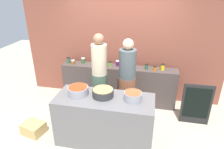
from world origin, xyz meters
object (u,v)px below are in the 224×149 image
preserve_jar_0 (68,60)px  preserve_jar_1 (73,62)px  preserve_jar_5 (117,63)px  bread_crate (34,128)px  preserve_jar_10 (163,67)px  cook_in_cap (127,84)px  cook_with_tongs (100,80)px  preserve_jar_2 (83,61)px  preserve_jar_8 (147,67)px  preserve_jar_9 (155,68)px  preserve_jar_3 (100,63)px  preserve_jar_6 (123,66)px  preserve_jar_4 (110,64)px  chalkboard_sign (196,104)px  cooking_pot_right (133,96)px  cooking_pot_center (103,93)px  cooking_pot_left (78,91)px  preserve_jar_7 (134,65)px

preserve_jar_0 → preserve_jar_1: bearing=-21.5°
preserve_jar_5 → bread_crate: 2.25m
preserve_jar_5 → preserve_jar_10: preserve_jar_10 is taller
cook_in_cap → bread_crate: bearing=-151.9°
cook_with_tongs → cook_in_cap: 0.57m
preserve_jar_0 → preserve_jar_2: preserve_jar_0 is taller
preserve_jar_10 → cook_in_cap: cook_in_cap is taller
preserve_jar_10 → preserve_jar_8: bearing=-177.4°
preserve_jar_2 → preserve_jar_9: bearing=-4.1°
preserve_jar_8 → preserve_jar_0: bearing=179.7°
preserve_jar_2 → preserve_jar_3: (0.42, -0.03, -0.01)m
preserve_jar_3 → preserve_jar_6: (0.57, -0.06, -0.00)m
preserve_jar_1 → preserve_jar_6: (1.21, 0.03, 0.00)m
preserve_jar_8 → preserve_jar_3: bearing=177.9°
preserve_jar_1 → preserve_jar_4: preserve_jar_4 is taller
preserve_jar_6 → chalkboard_sign: 1.74m
preserve_jar_8 → cooking_pot_right: cooking_pot_right is taller
preserve_jar_1 → preserve_jar_3: 0.64m
bread_crate → cooking_pot_center: bearing=7.2°
preserve_jar_2 → cooking_pot_left: bearing=-74.2°
cooking_pot_center → preserve_jar_8: bearing=63.0°
preserve_jar_7 → cooking_pot_right: size_ratio=0.42×
preserve_jar_7 → cooking_pot_center: (-0.39, -1.35, -0.02)m
preserve_jar_1 → preserve_jar_9: preserve_jar_9 is taller
cooking_pot_left → cook_with_tongs: cook_with_tongs is taller
preserve_jar_3 → cook_with_tongs: 0.71m
preserve_jar_4 → chalkboard_sign: size_ratio=0.13×
preserve_jar_5 → cooking_pot_center: 1.39m
preserve_jar_4 → cooking_pot_right: bearing=-63.8°
cook_with_tongs → preserve_jar_1: bearing=144.0°
cooking_pot_center → cook_with_tongs: (-0.24, 0.69, -0.12)m
cooking_pot_center → cook_in_cap: 0.81m
cook_in_cap → preserve_jar_10: bearing=40.9°
preserve_jar_2 → preserve_jar_4: (0.68, -0.06, -0.01)m
preserve_jar_1 → cook_in_cap: 1.49m
preserve_jar_3 → preserve_jar_2: bearing=176.0°
preserve_jar_0 → preserve_jar_7: (1.58, 0.02, -0.01)m
preserve_jar_10 → preserve_jar_0: bearing=-179.8°
preserve_jar_9 → cook_with_tongs: bearing=-152.4°
preserve_jar_8 → chalkboard_sign: size_ratio=0.14×
cooking_pot_center → cooking_pot_left: bearing=-176.8°
preserve_jar_9 → preserve_jar_10: (0.17, 0.07, 0.02)m
preserve_jar_0 → bread_crate: preserve_jar_0 is taller
preserve_jar_5 → preserve_jar_10: (1.03, -0.04, 0.01)m
preserve_jar_0 → preserve_jar_9: 2.06m
preserve_jar_8 → chalkboard_sign: (1.06, -0.53, -0.53)m
preserve_jar_10 → preserve_jar_4: bearing=-179.8°
preserve_jar_2 → cook_in_cap: size_ratio=0.07×
preserve_jar_4 → bread_crate: preserve_jar_4 is taller
preserve_jar_9 → chalkboard_sign: bearing=-28.8°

